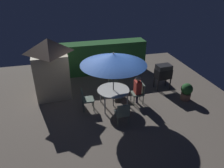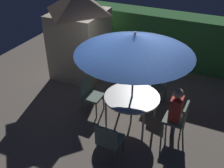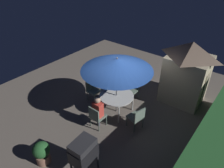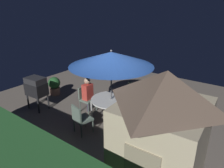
# 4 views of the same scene
# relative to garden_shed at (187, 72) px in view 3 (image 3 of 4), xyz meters

# --- Properties ---
(ground_plane) EXTENTS (11.00, 11.00, 0.00)m
(ground_plane) POSITION_rel_garden_shed_xyz_m (2.20, -1.62, -1.31)
(ground_plane) COLOR #6B6056
(hedge_backdrop) EXTENTS (5.62, 0.87, 1.67)m
(hedge_backdrop) POSITION_rel_garden_shed_xyz_m (2.20, 1.88, -0.47)
(hedge_backdrop) COLOR #28602D
(hedge_backdrop) RESTS_ON ground
(garden_shed) EXTENTS (1.58, 1.72, 2.57)m
(garden_shed) POSITION_rel_garden_shed_xyz_m (0.00, 0.00, 0.00)
(garden_shed) COLOR #C6B793
(garden_shed) RESTS_ON ground
(patio_table) EXTENTS (1.29, 1.29, 0.77)m
(patio_table) POSITION_rel_garden_shed_xyz_m (2.36, -1.67, -0.60)
(patio_table) COLOR white
(patio_table) RESTS_ON ground
(patio_umbrella) EXTENTS (2.53, 2.53, 2.34)m
(patio_umbrella) POSITION_rel_garden_shed_xyz_m (2.36, -1.67, 0.76)
(patio_umbrella) COLOR #4C4C51
(patio_umbrella) RESTS_ON ground
(bbq_grill) EXTENTS (0.73, 0.55, 1.20)m
(bbq_grill) POSITION_rel_garden_shed_xyz_m (4.99, -0.76, -0.46)
(bbq_grill) COLOR black
(bbq_grill) RESTS_ON ground
(chair_near_shed) EXTENTS (0.47, 0.47, 0.90)m
(chair_near_shed) POSITION_rel_garden_shed_xyz_m (3.48, -1.69, -0.79)
(chair_near_shed) COLOR slate
(chair_near_shed) RESTS_ON ground
(chair_far_side) EXTENTS (0.56, 0.56, 0.90)m
(chair_far_side) POSITION_rel_garden_shed_xyz_m (2.65, -0.56, -0.79)
(chair_far_side) COLOR slate
(chair_far_side) RESTS_ON ground
(chair_toward_hedge) EXTENTS (0.47, 0.47, 0.90)m
(chair_toward_hedge) POSITION_rel_garden_shed_xyz_m (1.23, -1.66, -0.79)
(chair_toward_hedge) COLOR slate
(chair_toward_hedge) RESTS_ON ground
(chair_toward_house) EXTENTS (0.46, 0.47, 0.90)m
(chair_toward_house) POSITION_rel_garden_shed_xyz_m (2.37, -2.94, -0.79)
(chair_toward_house) COLOR slate
(chair_toward_house) RESTS_ON ground
(potted_plant_by_shed) EXTENTS (0.50, 0.50, 0.76)m
(potted_plant_by_shed) POSITION_rel_garden_shed_xyz_m (5.54, -1.95, -0.91)
(potted_plant_by_shed) COLOR #936651
(potted_plant_by_shed) RESTS_ON ground
(person_in_red) EXTENTS (0.24, 0.34, 1.26)m
(person_in_red) POSITION_rel_garden_shed_xyz_m (3.39, -1.69, -0.53)
(person_in_red) COLOR #CC3D33
(person_in_red) RESTS_ON ground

